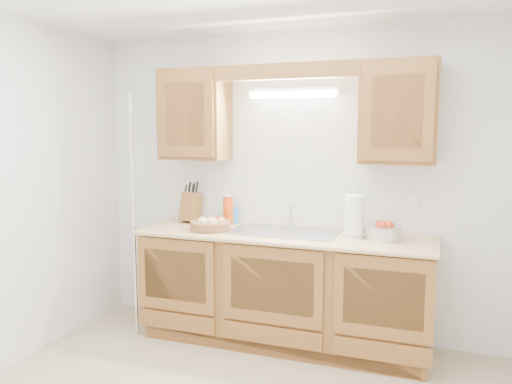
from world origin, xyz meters
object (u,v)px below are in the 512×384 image
at_px(knife_block, 191,207).
at_px(fruit_basket, 211,224).
at_px(apple_bowl, 384,231).

bearing_deg(knife_block, fruit_basket, -32.45).
relative_size(fruit_basket, knife_block, 0.97).
relative_size(fruit_basket, apple_bowl, 1.06).
xyz_separation_m(fruit_basket, knife_block, (-0.32, 0.27, 0.09)).
distance_m(fruit_basket, apple_bowl, 1.35).
bearing_deg(fruit_basket, apple_bowl, 4.70).
bearing_deg(knife_block, apple_bowl, 2.36).
height_order(fruit_basket, knife_block, knife_block).
xyz_separation_m(fruit_basket, apple_bowl, (1.35, 0.11, 0.02)).
distance_m(knife_block, apple_bowl, 1.68).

